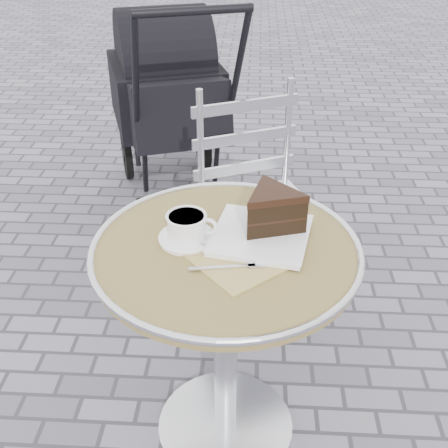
# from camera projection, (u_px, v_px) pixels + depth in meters

# --- Properties ---
(ground) EXTENTS (80.00, 80.00, 0.00)m
(ground) POSITION_uv_depth(u_px,v_px,m) (225.00, 428.00, 1.86)
(ground) COLOR slate
(ground) RESTS_ON ground
(cafe_table) EXTENTS (0.72, 0.72, 0.74)m
(cafe_table) POSITION_uv_depth(u_px,v_px,m) (226.00, 296.00, 1.56)
(cafe_table) COLOR silver
(cafe_table) RESTS_ON ground
(cappuccino_set) EXTENTS (0.17, 0.15, 0.08)m
(cappuccino_set) POSITION_uv_depth(u_px,v_px,m) (188.00, 229.00, 1.48)
(cappuccino_set) COLOR white
(cappuccino_set) RESTS_ON cafe_table
(cake_plate_set) EXTENTS (0.35, 0.39, 0.13)m
(cake_plate_set) POSITION_uv_depth(u_px,v_px,m) (269.00, 216.00, 1.49)
(cake_plate_set) COLOR tan
(cake_plate_set) RESTS_ON cafe_table
(bistro_chair) EXTENTS (0.55, 0.55, 0.93)m
(bistro_chair) POSITION_uv_depth(u_px,v_px,m) (252.00, 181.00, 2.12)
(bistro_chair) COLOR silver
(bistro_chair) RESTS_ON ground
(baby_stroller) EXTENTS (0.81, 1.19, 1.14)m
(baby_stroller) POSITION_uv_depth(u_px,v_px,m) (170.00, 106.00, 2.96)
(baby_stroller) COLOR black
(baby_stroller) RESTS_ON ground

